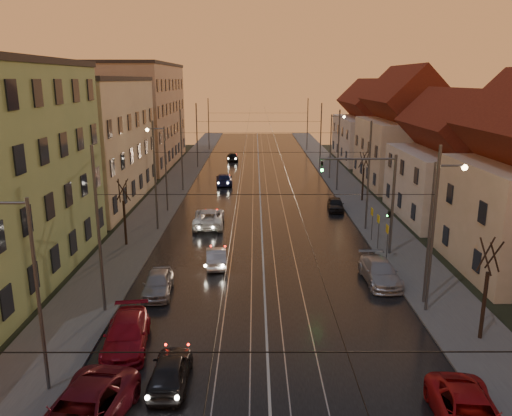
{
  "coord_description": "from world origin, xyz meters",
  "views": [
    {
      "loc": [
        -0.57,
        -15.5,
        12.13
      ],
      "look_at": [
        -0.48,
        21.41,
        2.59
      ],
      "focal_mm": 35.0,
      "sensor_mm": 36.0,
      "label": 1
    }
  ],
  "objects_px": {
    "driving_car_0": "(170,370)",
    "driving_car_4": "(233,157)",
    "parked_left_1": "(82,415)",
    "driving_car_1": "(216,257)",
    "street_lamp_1": "(436,220)",
    "parked_right_1": "(380,272)",
    "parked_right_0": "(470,416)",
    "parked_left_2": "(126,334)",
    "street_lamp_0": "(28,278)",
    "parked_left_3": "(158,283)",
    "parked_right_2": "(336,204)",
    "driving_car_2": "(209,218)",
    "street_lamp_2": "(162,161)",
    "street_lamp_3": "(333,140)",
    "driving_car_3": "(224,179)",
    "traffic_light_mast": "(379,192)"
  },
  "relations": [
    {
      "from": "driving_car_0",
      "to": "driving_car_4",
      "type": "height_order",
      "value": "driving_car_4"
    },
    {
      "from": "parked_left_1",
      "to": "driving_car_1",
      "type": "bearing_deg",
      "value": 85.99
    },
    {
      "from": "street_lamp_1",
      "to": "driving_car_4",
      "type": "xyz_separation_m",
      "value": [
        -13.08,
        50.2,
        -4.21
      ]
    },
    {
      "from": "parked_right_1",
      "to": "parked_right_0",
      "type": "bearing_deg",
      "value": -92.14
    },
    {
      "from": "street_lamp_1",
      "to": "parked_right_1",
      "type": "relative_size",
      "value": 1.69
    },
    {
      "from": "driving_car_0",
      "to": "parked_left_2",
      "type": "distance_m",
      "value": 3.83
    },
    {
      "from": "parked_left_1",
      "to": "driving_car_4",
      "type": "bearing_deg",
      "value": 95.42
    },
    {
      "from": "street_lamp_0",
      "to": "driving_car_0",
      "type": "relative_size",
      "value": 2.1
    },
    {
      "from": "street_lamp_1",
      "to": "driving_car_4",
      "type": "height_order",
      "value": "street_lamp_1"
    },
    {
      "from": "parked_left_3",
      "to": "parked_right_0",
      "type": "distance_m",
      "value": 17.69
    },
    {
      "from": "driving_car_1",
      "to": "parked_right_2",
      "type": "bearing_deg",
      "value": -131.02
    },
    {
      "from": "street_lamp_0",
      "to": "parked_right_2",
      "type": "relative_size",
      "value": 2.22
    },
    {
      "from": "driving_car_2",
      "to": "parked_right_2",
      "type": "bearing_deg",
      "value": -157.7
    },
    {
      "from": "driving_car_0",
      "to": "parked_left_1",
      "type": "xyz_separation_m",
      "value": [
        -2.61,
        -2.92,
        0.12
      ]
    },
    {
      "from": "driving_car_1",
      "to": "parked_left_1",
      "type": "xyz_separation_m",
      "value": [
        -3.46,
        -16.38,
        0.16
      ]
    },
    {
      "from": "street_lamp_2",
      "to": "parked_left_3",
      "type": "xyz_separation_m",
      "value": [
        2.9,
        -18.6,
        -4.21
      ]
    },
    {
      "from": "parked_left_1",
      "to": "parked_right_1",
      "type": "relative_size",
      "value": 1.17
    },
    {
      "from": "street_lamp_1",
      "to": "parked_left_1",
      "type": "xyz_separation_m",
      "value": [
        -15.73,
        -10.42,
        -4.12
      ]
    },
    {
      "from": "street_lamp_1",
      "to": "driving_car_2",
      "type": "bearing_deg",
      "value": 131.65
    },
    {
      "from": "driving_car_1",
      "to": "street_lamp_3",
      "type": "bearing_deg",
      "value": -117.89
    },
    {
      "from": "street_lamp_2",
      "to": "driving_car_1",
      "type": "relative_size",
      "value": 2.15
    },
    {
      "from": "driving_car_0",
      "to": "driving_car_3",
      "type": "distance_m",
      "value": 39.98
    },
    {
      "from": "street_lamp_2",
      "to": "parked_left_3",
      "type": "relative_size",
      "value": 2.03
    },
    {
      "from": "driving_car_1",
      "to": "parked_right_2",
      "type": "relative_size",
      "value": 1.03
    },
    {
      "from": "street_lamp_2",
      "to": "driving_car_3",
      "type": "distance_m",
      "value": 14.05
    },
    {
      "from": "street_lamp_3",
      "to": "driving_car_2",
      "type": "relative_size",
      "value": 1.48
    },
    {
      "from": "street_lamp_3",
      "to": "traffic_light_mast",
      "type": "xyz_separation_m",
      "value": [
        -1.11,
        -28.0,
        -0.29
      ]
    },
    {
      "from": "street_lamp_0",
      "to": "street_lamp_1",
      "type": "height_order",
      "value": "same"
    },
    {
      "from": "driving_car_1",
      "to": "parked_right_1",
      "type": "height_order",
      "value": "parked_right_1"
    },
    {
      "from": "street_lamp_2",
      "to": "driving_car_4",
      "type": "height_order",
      "value": "street_lamp_2"
    },
    {
      "from": "street_lamp_3",
      "to": "parked_right_0",
      "type": "distance_m",
      "value": 46.64
    },
    {
      "from": "parked_left_2",
      "to": "driving_car_1",
      "type": "bearing_deg",
      "value": 65.72
    },
    {
      "from": "traffic_light_mast",
      "to": "parked_left_2",
      "type": "xyz_separation_m",
      "value": [
        -14.51,
        -12.6,
        -3.91
      ]
    },
    {
      "from": "street_lamp_1",
      "to": "driving_car_2",
      "type": "height_order",
      "value": "street_lamp_1"
    },
    {
      "from": "parked_right_1",
      "to": "driving_car_4",
      "type": "bearing_deg",
      "value": 101.58
    },
    {
      "from": "street_lamp_2",
      "to": "parked_left_1",
      "type": "relative_size",
      "value": 1.45
    },
    {
      "from": "parked_right_0",
      "to": "parked_left_2",
      "type": "bearing_deg",
      "value": 161.94
    },
    {
      "from": "parked_left_2",
      "to": "traffic_light_mast",
      "type": "bearing_deg",
      "value": 34.34
    },
    {
      "from": "driving_car_3",
      "to": "parked_right_0",
      "type": "bearing_deg",
      "value": 100.15
    },
    {
      "from": "street_lamp_0",
      "to": "parked_right_0",
      "type": "distance_m",
      "value": 16.81
    },
    {
      "from": "street_lamp_1",
      "to": "parked_left_2",
      "type": "relative_size",
      "value": 1.69
    },
    {
      "from": "parked_right_0",
      "to": "driving_car_2",
      "type": "bearing_deg",
      "value": 119.22
    },
    {
      "from": "traffic_light_mast",
      "to": "driving_car_0",
      "type": "bearing_deg",
      "value": -127.76
    },
    {
      "from": "traffic_light_mast",
      "to": "driving_car_0",
      "type": "height_order",
      "value": "traffic_light_mast"
    },
    {
      "from": "driving_car_3",
      "to": "street_lamp_2",
      "type": "bearing_deg",
      "value": 64.01
    },
    {
      "from": "street_lamp_0",
      "to": "parked_right_1",
      "type": "height_order",
      "value": "street_lamp_0"
    },
    {
      "from": "parked_left_1",
      "to": "parked_right_2",
      "type": "distance_m",
      "value": 33.79
    },
    {
      "from": "parked_right_2",
      "to": "parked_left_2",
      "type": "bearing_deg",
      "value": -113.96
    },
    {
      "from": "street_lamp_0",
      "to": "street_lamp_2",
      "type": "distance_m",
      "value": 28.0
    },
    {
      "from": "driving_car_0",
      "to": "parked_left_2",
      "type": "bearing_deg",
      "value": -49.39
    }
  ]
}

